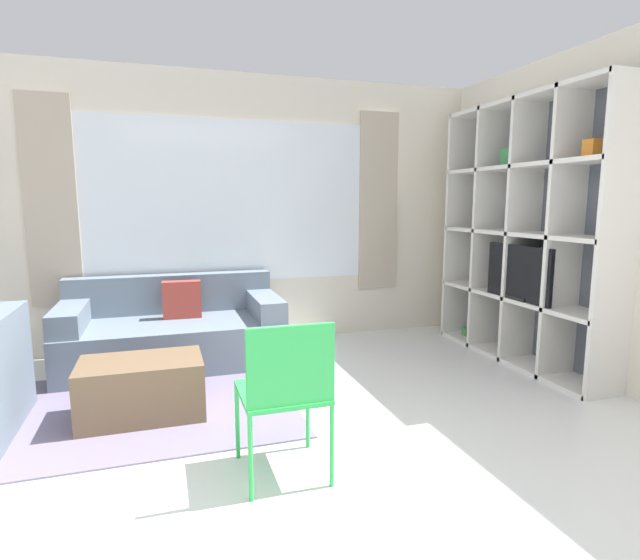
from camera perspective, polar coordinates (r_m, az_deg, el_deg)
ground_plane at (r=2.47m, az=1.80°, el=-26.96°), size 16.00×16.00×0.00m
wall_back at (r=5.15m, az=-10.26°, el=7.73°), size 6.42×0.11×2.70m
wall_right at (r=4.81m, az=26.14°, el=6.82°), size 0.07×4.39×2.70m
area_rug at (r=3.88m, az=-23.89°, el=-13.69°), size 2.65×1.62×0.01m
shelving_unit at (r=4.85m, az=22.55°, el=4.85°), size 0.38×1.99×2.34m
couch_main at (r=4.74m, az=-16.35°, el=-5.74°), size 1.89×0.96×0.76m
ottoman at (r=3.65m, az=-19.67°, el=-11.62°), size 0.80×0.50×0.40m
folding_chair at (r=2.61m, az=-3.98°, el=-11.99°), size 0.44×0.46×0.86m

